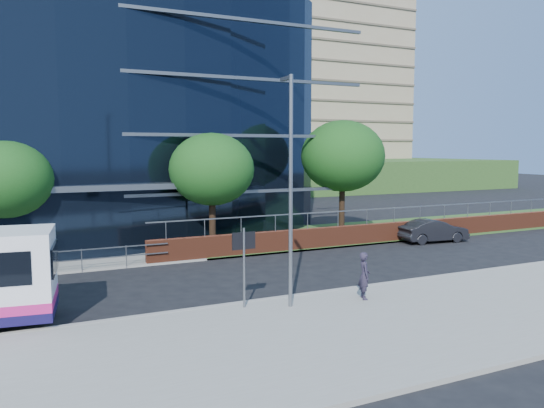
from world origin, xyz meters
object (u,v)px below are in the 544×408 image
tree_dist_f (363,159)px  streetlight_east (290,184)px  parked_car (433,231)px  tree_far_b (6,180)px  tree_far_d (343,156)px  tree_dist_e (262,158)px  pedestrian (364,276)px  tree_far_c (212,170)px  street_sign (244,251)px

tree_dist_f → streetlight_east: 55.74m
tree_dist_f → parked_car: (-19.85, -35.79, -3.51)m
tree_far_b → parked_car: (23.15, -3.29, -3.51)m
tree_far_d → tree_dist_f: (24.00, 32.00, -0.98)m
streetlight_east → tree_dist_f: bearing=52.4°
tree_far_b → streetlight_east: size_ratio=0.76×
tree_far_b → parked_car: size_ratio=1.43×
tree_far_d → parked_car: size_ratio=1.76×
tree_dist_e → parked_car: 34.22m
tree_far_b → parked_car: tree_far_b is taller
tree_dist_f → pedestrian: size_ratio=3.47×
tree_dist_f → pedestrian: 54.40m
tree_far_c → tree_far_b: bearing=177.1°
parked_car → pedestrian: bearing=133.8°
tree_far_b → pedestrian: (11.89, -12.02, -3.19)m
tree_far_d → parked_car: (4.15, -3.79, -4.49)m
tree_far_c → tree_far_d: tree_far_d is taller
tree_far_b → tree_far_d: 19.03m
street_sign → streetlight_east: bearing=-21.4°
street_sign → tree_far_d: tree_far_d is taller
tree_dist_f → street_sign: bearing=-129.2°
tree_far_b → tree_dist_f: bearing=37.1°
tree_dist_e → street_sign: bearing=-115.1°
tree_far_d → tree_dist_f: size_ratio=1.23×
parked_car → street_sign: bearing=122.5°
tree_far_d → streetlight_east: streetlight_east is taller
tree_dist_e → streetlight_east: streetlight_east is taller
tree_far_c → tree_dist_f: 46.67m
tree_far_d → tree_far_b: bearing=-178.5°
tree_far_b → pedestrian: bearing=-45.3°
tree_far_b → parked_car: 23.64m
tree_far_d → streetlight_east: size_ratio=0.93×
tree_dist_f → parked_car: tree_dist_f is taller
street_sign → tree_far_c: size_ratio=0.43×
street_sign → tree_dist_f: (35.50, 43.59, 2.06)m
tree_far_c → parked_car: tree_far_c is taller
tree_dist_e → pedestrian: size_ratio=3.73×
street_sign → tree_dist_e: bearing=64.9°
tree_far_c → streetlight_east: bearing=-95.1°
parked_car → pedestrian: size_ratio=2.42×
parked_car → tree_far_b: bearing=87.9°
street_sign → tree_far_d: (11.50, 11.59, 3.04)m
tree_dist_e → streetlight_east: size_ratio=0.81×
streetlight_east → street_sign: bearing=158.6°
tree_far_c → pedestrian: tree_far_c is taller
parked_car → pedestrian: 14.25m
tree_far_c → parked_car: size_ratio=1.54×
pedestrian → tree_dist_e: bearing=0.1°
tree_far_c → tree_dist_e: 35.36m
street_sign → parked_car: 17.54m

